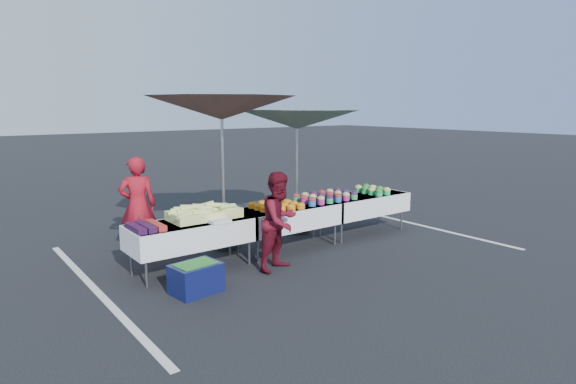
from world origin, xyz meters
TOP-DOWN VIEW (x-y plane):
  - ground at (0.00, 0.00)m, footprint 80.00×80.00m
  - stripe_left at (-3.20, 0.00)m, footprint 0.10×5.00m
  - stripe_right at (3.20, 0.00)m, footprint 0.10×5.00m
  - table_left at (-1.80, 0.00)m, footprint 1.86×0.81m
  - table_center at (0.00, 0.00)m, footprint 1.86×0.81m
  - table_right at (1.80, 0.00)m, footprint 1.86×0.81m
  - berry_punnets at (-2.51, -0.06)m, footprint 0.40×0.54m
  - corn_pile at (-1.56, 0.04)m, footprint 1.16×0.57m
  - plastic_bags at (-1.50, -0.30)m, footprint 0.30×0.25m
  - carrot_bowls at (-0.25, -0.01)m, footprint 0.75×0.69m
  - potato_cups at (0.85, 0.00)m, footprint 1.14×0.58m
  - bean_baskets at (2.06, -0.01)m, footprint 0.36×0.68m
  - vendor at (-2.11, 1.34)m, footprint 0.69×0.56m
  - customer at (-0.72, -0.75)m, footprint 0.85×0.75m
  - umbrella_left at (-0.82, 0.74)m, footprint 2.85×2.85m
  - umbrella_right at (0.80, 0.77)m, footprint 2.71×2.71m
  - storage_bin at (-2.16, -0.84)m, footprint 0.67×0.53m

SIDE VIEW (x-z plane):
  - ground at x=0.00m, z-range 0.00..0.00m
  - stripe_left at x=-3.20m, z-range 0.00..0.00m
  - stripe_right at x=3.20m, z-range 0.00..0.00m
  - storage_bin at x=-2.16m, z-range 0.01..0.41m
  - table_left at x=-1.80m, z-range 0.21..0.96m
  - table_center at x=0.00m, z-range 0.21..0.96m
  - table_right at x=1.80m, z-range 0.21..0.96m
  - customer at x=-0.72m, z-range 0.00..1.48m
  - plastic_bags at x=-1.50m, z-range 0.75..0.80m
  - berry_punnets at x=-2.51m, z-range 0.75..0.83m
  - carrot_bowls at x=-0.25m, z-range 0.75..0.85m
  - vendor at x=-2.11m, z-range 0.00..1.62m
  - bean_baskets at x=2.06m, z-range 0.75..0.90m
  - potato_cups at x=0.85m, z-range 0.75..0.91m
  - corn_pile at x=-1.56m, z-range 0.71..0.97m
  - umbrella_right at x=0.80m, z-range 0.97..3.36m
  - umbrella_left at x=-0.82m, z-range 1.07..3.70m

